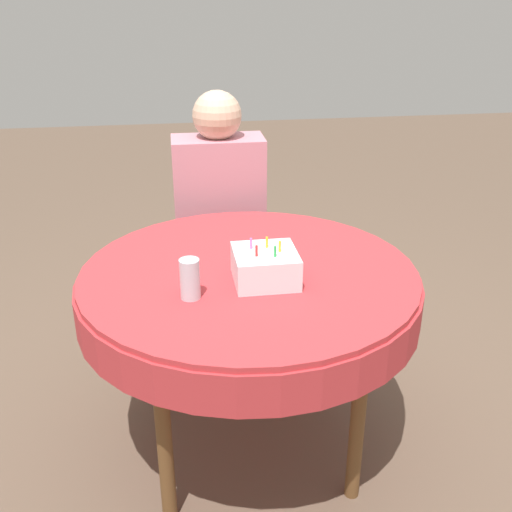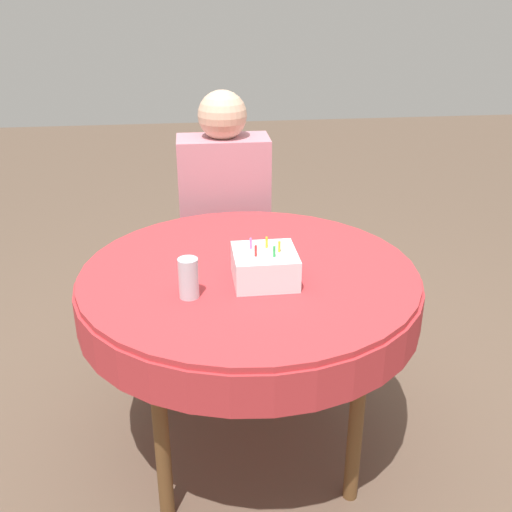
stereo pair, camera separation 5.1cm
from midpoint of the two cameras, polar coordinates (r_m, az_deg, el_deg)
name	(u,v)px [view 2 (the right image)]	position (r m, az deg, el deg)	size (l,w,h in m)	color
ground_plane	(250,441)	(2.46, 0.04, -17.23)	(12.00, 12.00, 0.00)	brown
dining_table	(249,292)	(2.08, 0.04, -3.50)	(1.17, 1.17, 0.75)	#BC3338
chair	(224,240)	(2.94, -2.52, 1.52)	(0.41, 0.41, 0.89)	brown
person	(224,198)	(2.77, -2.49, 5.59)	(0.42, 0.32, 1.22)	#DBB293
birthday_cake	(265,266)	(1.95, 1.59, -0.99)	(0.20, 0.20, 0.14)	white
drinking_glass	(189,278)	(1.85, -5.65, -2.11)	(0.06, 0.06, 0.13)	silver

